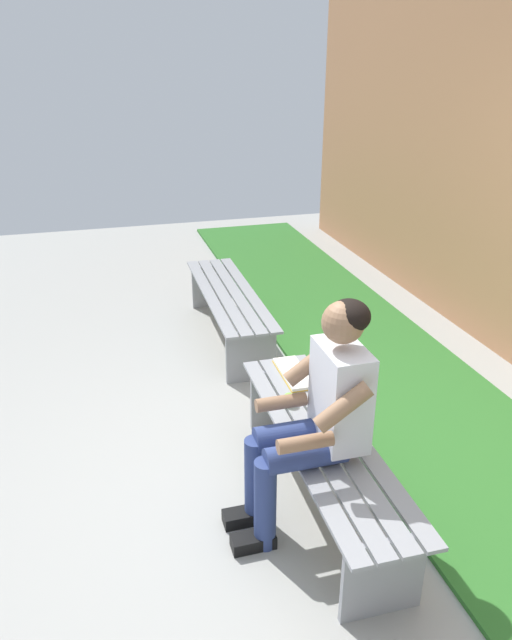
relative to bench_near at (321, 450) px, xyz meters
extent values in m
cube|color=#9E9E99|center=(1.06, 1.00, -0.35)|extent=(10.00, 7.00, 0.04)
cube|color=#2D6B28|center=(1.06, -1.01, -0.32)|extent=(9.00, 1.30, 0.03)
cube|color=gray|center=(0.00, -0.16, 0.09)|extent=(1.76, 0.12, 0.02)
cube|color=gray|center=(0.00, -0.05, 0.09)|extent=(1.76, 0.12, 0.02)
cube|color=gray|center=(0.00, 0.05, 0.09)|extent=(1.76, 0.12, 0.02)
cube|color=gray|center=(0.00, 0.16, 0.09)|extent=(1.76, 0.12, 0.02)
cube|color=gray|center=(-0.76, 0.01, -0.13)|extent=(0.04, 0.38, 0.41)
cube|color=gray|center=(0.76, -0.01, -0.13)|extent=(0.04, 0.38, 0.41)
cube|color=gray|center=(2.13, -0.16, 0.09)|extent=(1.74, 0.12, 0.02)
cube|color=gray|center=(2.13, -0.05, 0.09)|extent=(1.74, 0.12, 0.02)
cube|color=gray|center=(2.13, 0.05, 0.09)|extent=(1.74, 0.12, 0.02)
cube|color=gray|center=(2.13, 0.16, 0.09)|extent=(1.74, 0.12, 0.02)
cube|color=gray|center=(1.38, 0.01, -0.13)|extent=(0.04, 0.38, 0.41)
cube|color=gray|center=(2.88, -0.01, -0.13)|extent=(0.04, 0.38, 0.41)
cube|color=silver|center=(-0.15, -0.02, 0.42)|extent=(0.34, 0.20, 0.50)
sphere|color=#936B4C|center=(-0.15, -0.01, 0.80)|extent=(0.20, 0.20, 0.20)
ellipsoid|color=black|center=(-0.15, -0.04, 0.83)|extent=(0.20, 0.19, 0.15)
cylinder|color=navy|center=(-0.24, 0.18, 0.17)|extent=(0.13, 0.40, 0.13)
cylinder|color=navy|center=(-0.06, 0.18, 0.17)|extent=(0.13, 0.40, 0.13)
cylinder|color=navy|center=(-0.24, 0.38, -0.08)|extent=(0.11, 0.11, 0.50)
cube|color=black|center=(-0.24, 0.44, -0.30)|extent=(0.10, 0.22, 0.07)
cylinder|color=navy|center=(-0.06, 0.38, -0.08)|extent=(0.11, 0.11, 0.50)
cube|color=black|center=(-0.06, 0.44, -0.30)|extent=(0.10, 0.22, 0.07)
cylinder|color=#936B4C|center=(-0.36, 0.06, 0.49)|extent=(0.08, 0.28, 0.23)
cylinder|color=#936B4C|center=(-0.33, 0.22, 0.31)|extent=(0.07, 0.26, 0.07)
cylinder|color=#936B4C|center=(0.06, 0.06, 0.49)|extent=(0.08, 0.28, 0.23)
cylinder|color=#936B4C|center=(0.03, 0.22, 0.31)|extent=(0.07, 0.26, 0.07)
sphere|color=#72B738|center=(0.32, 0.08, 0.14)|extent=(0.07, 0.07, 0.07)
cube|color=white|center=(0.53, -0.06, 0.11)|extent=(0.20, 0.15, 0.02)
cube|color=white|center=(0.74, -0.06, 0.11)|extent=(0.20, 0.15, 0.02)
cube|color=#BF8C1E|center=(0.64, -0.06, 0.10)|extent=(0.41, 0.16, 0.01)
camera|label=1|loc=(-2.44, 1.05, 1.92)|focal=33.90mm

